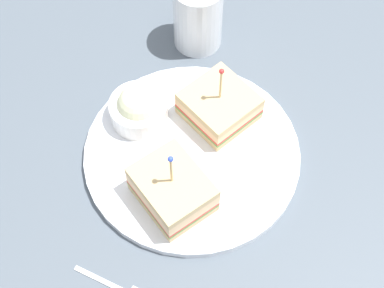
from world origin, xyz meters
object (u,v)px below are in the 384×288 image
Objects in this scene: coleslaw_bowl at (139,108)px; sandwich_half_front at (219,106)px; sandwich_half_back at (172,190)px; drink_glass at (198,19)px; plate at (192,154)px.

sandwich_half_front is at bearing 117.34° from coleslaw_bowl.
sandwich_half_back reaches higher than drink_glass.
plate is at bearing 77.80° from coleslaw_bowl.
sandwich_half_front is at bearing 179.86° from sandwich_half_back.
sandwich_half_back is at bearing 6.03° from plate.
sandwich_half_back reaches higher than plate.
sandwich_half_front is 1.06× the size of drink_glass.
sandwich_half_front is 0.95× the size of sandwich_half_back.
plate is at bearing 22.87° from drink_glass.
plate is 3.65× the size of coleslaw_bowl.
drink_glass is at bearing -157.13° from plate.
sandwich_half_back is at bearing 46.41° from coleslaw_bowl.
sandwich_half_front reaches higher than plate.
drink_glass is at bearing 177.00° from coleslaw_bowl.
coleslaw_bowl is 17.57cm from drink_glass.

